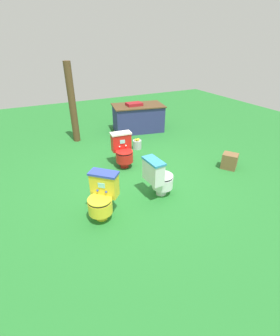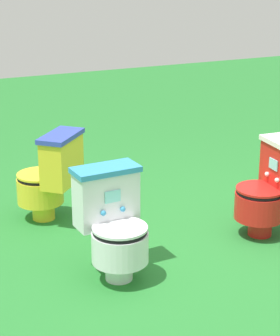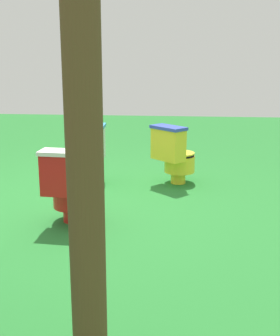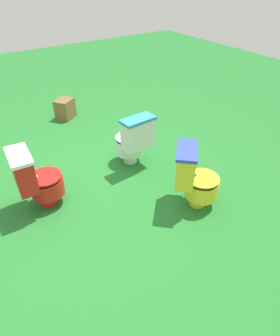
{
  "view_description": "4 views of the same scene",
  "coord_description": "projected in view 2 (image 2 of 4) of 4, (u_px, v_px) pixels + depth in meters",
  "views": [
    {
      "loc": [
        -1.82,
        -3.82,
        2.47
      ],
      "look_at": [
        -0.15,
        -0.45,
        0.41
      ],
      "focal_mm": 25.43,
      "sensor_mm": 36.0,
      "label": 1
    },
    {
      "loc": [
        3.57,
        -2.25,
        2.07
      ],
      "look_at": [
        -0.52,
        -0.37,
        0.51
      ],
      "focal_mm": 68.47,
      "sensor_mm": 36.0,
      "label": 2
    },
    {
      "loc": [
        -1.11,
        4.47,
        1.57
      ],
      "look_at": [
        -0.66,
        -0.34,
        0.34
      ],
      "focal_mm": 48.94,
      "sensor_mm": 36.0,
      "label": 3
    },
    {
      "loc": [
        -2.78,
        1.0,
        2.31
      ],
      "look_at": [
        -0.63,
        -0.47,
        0.45
      ],
      "focal_mm": 31.5,
      "sensor_mm": 36.0,
      "label": 4
    }
  ],
  "objects": [
    {
      "name": "toilet_yellow",
      "position": [
        50.0,
        176.0,
        5.02
      ],
      "size": [
        0.63,
        0.63,
        0.73
      ],
      "rotation": [
        0.0,
        0.0,
        2.39
      ],
      "color": "yellow",
      "rests_on": "ground"
    },
    {
      "name": "toilet_red",
      "position": [
        271.0,
        188.0,
        4.78
      ],
      "size": [
        0.45,
        0.52,
        0.73
      ],
      "rotation": [
        0.0,
        0.0,
        3.06
      ],
      "color": "red",
      "rests_on": "ground"
    },
    {
      "name": "toilet_white",
      "position": [
        114.0,
        223.0,
        4.16
      ],
      "size": [
        0.51,
        0.45,
        0.73
      ],
      "rotation": [
        0.0,
        0.0,
        4.77
      ],
      "color": "white",
      "rests_on": "ground"
    },
    {
      "name": "ground",
      "position": [
        216.0,
        250.0,
        4.63
      ],
      "size": [
        14.0,
        14.0,
        0.0
      ],
      "primitive_type": "plane",
      "color": "#26752D"
    }
  ]
}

